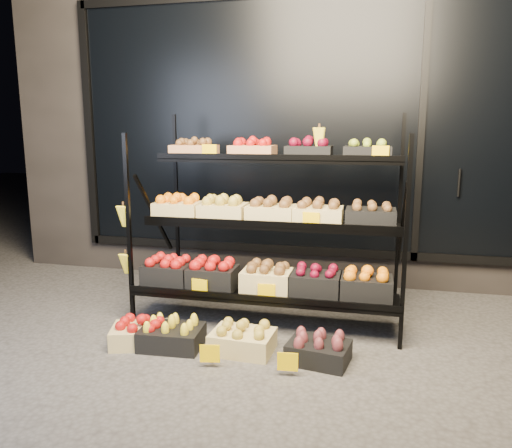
% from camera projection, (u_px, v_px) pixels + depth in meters
% --- Properties ---
extents(ground, '(24.00, 24.00, 0.00)m').
position_uv_depth(ground, '(253.00, 345.00, 3.58)').
color(ground, '#514F4C').
rests_on(ground, ground).
extents(building, '(6.00, 2.08, 3.50)m').
position_uv_depth(building, '(305.00, 110.00, 5.73)').
color(building, '#2D2826').
rests_on(building, ground).
extents(display_rack, '(2.18, 1.02, 1.66)m').
position_uv_depth(display_rack, '(269.00, 223.00, 4.01)').
color(display_rack, black).
rests_on(display_rack, ground).
extents(tag_floor_a, '(0.13, 0.01, 0.12)m').
position_uv_depth(tag_floor_a, '(210.00, 359.00, 3.23)').
color(tag_floor_a, '#FFCA00').
rests_on(tag_floor_a, ground).
extents(tag_floor_b, '(0.13, 0.01, 0.12)m').
position_uv_depth(tag_floor_b, '(288.00, 368.00, 3.11)').
color(tag_floor_b, '#FFCA00').
rests_on(tag_floor_b, ground).
extents(floor_crate_left, '(0.47, 0.40, 0.20)m').
position_uv_depth(floor_crate_left, '(140.00, 332.00, 3.58)').
color(floor_crate_left, '#DBC67E').
rests_on(floor_crate_left, ground).
extents(floor_crate_midleft, '(0.44, 0.34, 0.21)m').
position_uv_depth(floor_crate_midleft, '(172.00, 334.00, 3.53)').
color(floor_crate_midleft, black).
rests_on(floor_crate_midleft, ground).
extents(floor_crate_midright, '(0.44, 0.34, 0.21)m').
position_uv_depth(floor_crate_midright, '(243.00, 338.00, 3.46)').
color(floor_crate_midright, '#DBC67E').
rests_on(floor_crate_midright, ground).
extents(floor_crate_right, '(0.44, 0.35, 0.20)m').
position_uv_depth(floor_crate_right, '(319.00, 349.00, 3.31)').
color(floor_crate_right, black).
rests_on(floor_crate_right, ground).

